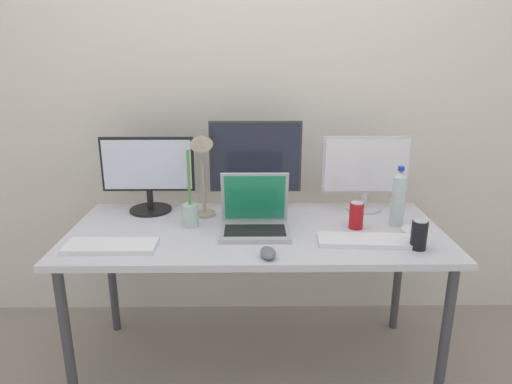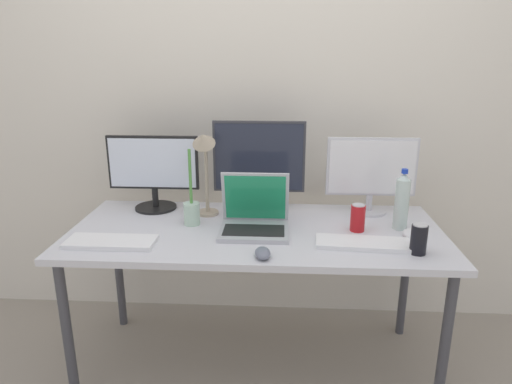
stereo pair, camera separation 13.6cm
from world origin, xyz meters
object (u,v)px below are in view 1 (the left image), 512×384
at_px(soda_can_by_laptop, 356,215).
at_px(mouse_by_keyboard, 408,230).
at_px(monitor_right, 366,170).
at_px(laptop_silver, 255,218).
at_px(soda_can_near_keyboard, 419,235).
at_px(monitor_center, 255,162).
at_px(monitor_left, 148,172).
at_px(bamboo_vase, 190,212).
at_px(mouse_by_laptop, 268,253).
at_px(keyboard_aux, 111,246).
at_px(water_bottle, 398,198).
at_px(keyboard_main, 367,240).
at_px(work_desk, 256,241).
at_px(desk_lamp, 202,158).

bearing_deg(soda_can_by_laptop, mouse_by_keyboard, -18.67).
height_order(monitor_right, laptop_silver, monitor_right).
bearing_deg(monitor_right, soda_can_near_keyboard, -77.50).
bearing_deg(monitor_center, monitor_right, 0.79).
relative_size(monitor_left, soda_can_near_keyboard, 3.70).
distance_m(monitor_right, bamboo_vase, 0.91).
bearing_deg(mouse_by_laptop, keyboard_aux, 163.90).
bearing_deg(water_bottle, keyboard_main, -132.47).
bearing_deg(bamboo_vase, work_desk, -8.35).
xyz_separation_m(monitor_left, keyboard_main, (1.02, -0.43, -0.20)).
xyz_separation_m(monitor_center, mouse_by_keyboard, (0.69, -0.33, -0.24)).
height_order(monitor_left, bamboo_vase, monitor_left).
xyz_separation_m(keyboard_aux, soda_can_near_keyboard, (1.28, -0.02, 0.05)).
distance_m(mouse_by_keyboard, soda_can_by_laptop, 0.24).
relative_size(monitor_left, bamboo_vase, 1.28).
relative_size(work_desk, soda_can_by_laptop, 13.64).
distance_m(monitor_center, laptop_silver, 0.34).
xyz_separation_m(monitor_left, soda_can_by_laptop, (1.01, -0.25, -0.15)).
relative_size(keyboard_main, desk_lamp, 0.93).
distance_m(monitor_center, soda_can_by_laptop, 0.57).
xyz_separation_m(laptop_silver, keyboard_aux, (-0.60, -0.19, -0.05)).
distance_m(monitor_left, laptop_silver, 0.62).
xyz_separation_m(monitor_right, mouse_by_keyboard, (0.12, -0.33, -0.19)).
xyz_separation_m(monitor_left, keyboard_aux, (-0.07, -0.47, -0.20)).
bearing_deg(desk_lamp, monitor_center, 23.38).
xyz_separation_m(monitor_left, desk_lamp, (0.29, -0.11, 0.10)).
xyz_separation_m(monitor_left, soda_can_near_keyboard, (1.22, -0.49, -0.15)).
distance_m(soda_can_by_laptop, desk_lamp, 0.78).
height_order(monitor_left, water_bottle, monitor_left).
bearing_deg(monitor_left, desk_lamp, -21.06).
bearing_deg(desk_lamp, monitor_right, 8.15).
bearing_deg(monitor_center, monitor_left, 179.94).
xyz_separation_m(keyboard_main, soda_can_near_keyboard, (0.20, -0.07, 0.05)).
xyz_separation_m(monitor_left, monitor_center, (0.54, -0.00, 0.05)).
height_order(monitor_right, water_bottle, monitor_right).
distance_m(work_desk, water_bottle, 0.70).
distance_m(mouse_by_laptop, water_bottle, 0.72).
height_order(mouse_by_keyboard, desk_lamp, desk_lamp).
height_order(work_desk, mouse_by_laptop, mouse_by_laptop).
height_order(monitor_right, desk_lamp, desk_lamp).
height_order(mouse_by_laptop, water_bottle, water_bottle).
height_order(monitor_center, soda_can_by_laptop, monitor_center).
bearing_deg(monitor_left, mouse_by_keyboard, -14.93).
height_order(monitor_center, keyboard_aux, monitor_center).
distance_m(keyboard_main, water_bottle, 0.31).
height_order(work_desk, mouse_by_keyboard, mouse_by_keyboard).
distance_m(mouse_by_keyboard, mouse_by_laptop, 0.68).
distance_m(soda_can_near_keyboard, desk_lamp, 1.04).
bearing_deg(mouse_by_keyboard, monitor_center, 167.16).
bearing_deg(soda_can_near_keyboard, laptop_silver, 162.52).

